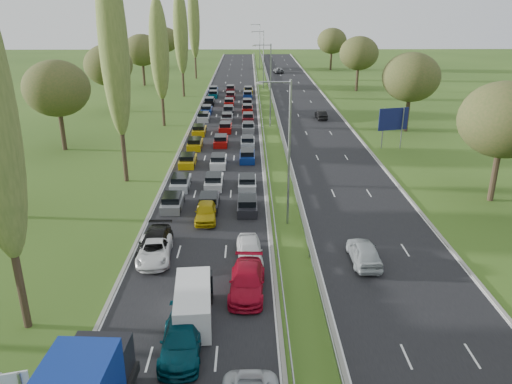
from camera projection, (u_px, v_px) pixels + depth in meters
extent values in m
plane|color=#2F4E18|center=(270.00, 124.00, 76.60)|extent=(260.00, 260.00, 0.00)
cube|color=black|center=(226.00, 120.00, 78.84)|extent=(10.50, 215.00, 0.04)
cube|color=black|center=(311.00, 120.00, 79.04)|extent=(10.50, 215.00, 0.04)
cube|color=gray|center=(262.00, 117.00, 78.73)|extent=(0.06, 215.00, 0.32)
cube|color=gray|center=(276.00, 117.00, 78.76)|extent=(0.06, 215.00, 0.32)
cylinder|color=gray|center=(289.00, 155.00, 39.90)|extent=(0.18, 0.18, 12.00)
cylinder|color=gray|center=(270.00, 86.00, 72.60)|extent=(0.18, 0.18, 12.00)
cylinder|color=gray|center=(263.00, 60.00, 105.30)|extent=(0.18, 0.18, 12.00)
cylinder|color=gray|center=(260.00, 47.00, 138.01)|extent=(0.18, 0.18, 12.00)
cylinder|color=#2D2116|center=(18.00, 271.00, 27.44)|extent=(0.44, 0.44, 7.20)
cylinder|color=#2D2116|center=(123.00, 144.00, 50.67)|extent=(0.44, 0.44, 7.92)
ellipsoid|color=#51652B|center=(114.00, 45.00, 47.23)|extent=(2.80, 2.80, 17.60)
cylinder|color=#2D2116|center=(163.00, 104.00, 74.29)|extent=(0.44, 0.44, 6.48)
ellipsoid|color=#51652B|center=(159.00, 49.00, 71.47)|extent=(2.80, 2.80, 14.40)
cylinder|color=#2D2116|center=(183.00, 78.00, 97.52)|extent=(0.44, 0.44, 7.20)
ellipsoid|color=#51652B|center=(181.00, 31.00, 94.39)|extent=(2.80, 2.80, 16.00)
cylinder|color=#2D2116|center=(196.00, 62.00, 120.75)|extent=(0.44, 0.44, 7.92)
ellipsoid|color=#51652B|center=(194.00, 20.00, 117.30)|extent=(2.80, 2.80, 17.60)
cylinder|color=#2D2116|center=(63.00, 131.00, 62.28)|extent=(0.56, 0.56, 4.84)
ellipsoid|color=#38471E|center=(57.00, 88.00, 60.40)|extent=(8.00, 8.00, 6.80)
cylinder|color=#2D2116|center=(112.00, 97.00, 84.71)|extent=(0.56, 0.56, 4.84)
ellipsoid|color=#38471E|center=(108.00, 65.00, 82.83)|extent=(8.00, 8.00, 6.80)
cylinder|color=#2D2116|center=(144.00, 75.00, 110.87)|extent=(0.56, 0.56, 4.84)
ellipsoid|color=#38471E|center=(142.00, 50.00, 108.99)|extent=(8.00, 8.00, 6.80)
cylinder|color=#2D2116|center=(166.00, 59.00, 140.77)|extent=(0.56, 0.56, 4.84)
ellipsoid|color=#38471E|center=(165.00, 40.00, 138.89)|extent=(8.00, 8.00, 6.80)
cylinder|color=#2D2116|center=(494.00, 176.00, 46.12)|extent=(0.56, 0.56, 4.84)
ellipsoid|color=#38471E|center=(504.00, 120.00, 44.24)|extent=(8.00, 8.00, 6.80)
cylinder|color=#2D2116|center=(407.00, 115.00, 71.35)|extent=(0.56, 0.56, 4.84)
ellipsoid|color=#38471E|center=(411.00, 77.00, 69.47)|extent=(8.00, 8.00, 6.80)
cylinder|color=#2D2116|center=(357.00, 79.00, 104.05)|extent=(0.56, 0.56, 4.84)
ellipsoid|color=#38471E|center=(359.00, 53.00, 102.17)|extent=(8.00, 8.00, 6.80)
cylinder|color=#2D2116|center=(331.00, 61.00, 136.76)|extent=(0.56, 0.56, 4.84)
ellipsoid|color=#38471E|center=(332.00, 41.00, 134.88)|extent=(8.00, 8.00, 6.80)
cube|color=slate|center=(173.00, 203.00, 45.05)|extent=(1.75, 4.00, 0.80)
cube|color=#B2B7BC|center=(181.00, 184.00, 50.00)|extent=(1.75, 4.00, 0.80)
cube|color=#BF990C|center=(188.00, 162.00, 56.91)|extent=(1.75, 4.00, 0.80)
cube|color=#BF990C|center=(195.00, 145.00, 63.56)|extent=(1.75, 4.00, 0.80)
cube|color=#BF990C|center=(199.00, 131.00, 70.36)|extent=(1.75, 4.00, 0.80)
cube|color=#B2B7BC|center=(204.00, 118.00, 78.49)|extent=(1.75, 4.00, 0.80)
cube|color=navy|center=(207.00, 111.00, 83.78)|extent=(1.75, 4.00, 0.80)
cube|color=black|center=(210.00, 102.00, 90.69)|extent=(1.75, 4.00, 0.80)
cube|color=#053F4C|center=(213.00, 95.00, 97.73)|extent=(1.75, 4.00, 0.80)
cube|color=navy|center=(213.00, 91.00, 102.59)|extent=(1.75, 4.00, 0.80)
cube|color=black|center=(209.00, 204.00, 45.02)|extent=(1.75, 4.00, 0.80)
cube|color=silver|center=(214.00, 182.00, 50.30)|extent=(1.75, 4.00, 0.80)
cube|color=silver|center=(219.00, 162.00, 56.69)|extent=(1.75, 4.00, 0.80)
cube|color=#A50C0A|center=(221.00, 142.00, 64.94)|extent=(1.75, 4.00, 0.80)
cube|color=#A50C0A|center=(225.00, 128.00, 71.89)|extent=(1.75, 4.00, 0.80)
cube|color=slate|center=(227.00, 119.00, 77.98)|extent=(1.75, 4.00, 0.80)
cube|color=black|center=(228.00, 111.00, 83.47)|extent=(1.75, 4.00, 0.80)
cube|color=#A50C0A|center=(229.00, 103.00, 89.79)|extent=(1.75, 4.00, 0.80)
cube|color=#590F14|center=(231.00, 96.00, 96.26)|extent=(1.75, 4.00, 0.80)
cube|color=#590F14|center=(231.00, 90.00, 103.94)|extent=(1.75, 4.00, 0.80)
cube|color=black|center=(247.00, 206.00, 44.41)|extent=(1.75, 4.00, 0.80)
cube|color=#B2B7BC|center=(247.00, 184.00, 49.88)|extent=(1.75, 4.00, 0.80)
cube|color=navy|center=(247.00, 157.00, 58.57)|extent=(1.75, 4.00, 0.80)
cube|color=#B2B7BC|center=(248.00, 143.00, 64.38)|extent=(1.75, 4.00, 0.80)
cube|color=slate|center=(248.00, 128.00, 71.92)|extent=(1.75, 4.00, 0.80)
cube|color=#590F14|center=(248.00, 118.00, 78.06)|extent=(1.75, 4.00, 0.80)
cube|color=#A50C0A|center=(247.00, 110.00, 84.53)|extent=(1.75, 4.00, 0.80)
cube|color=black|center=(247.00, 104.00, 89.30)|extent=(1.75, 4.00, 0.80)
cube|color=navy|center=(248.00, 96.00, 97.13)|extent=(1.75, 4.00, 0.80)
cube|color=#BF990C|center=(248.00, 91.00, 102.39)|extent=(1.75, 4.00, 0.80)
imported|color=white|center=(155.00, 250.00, 35.92)|extent=(2.71, 5.21, 1.40)
imported|color=black|center=(155.00, 243.00, 36.91)|extent=(2.22, 5.31, 1.53)
imported|color=#043644|center=(182.00, 339.00, 26.34)|extent=(2.24, 5.30, 1.53)
imported|color=#B79C0C|center=(206.00, 211.00, 42.46)|extent=(1.90, 4.51, 1.52)
imported|color=#A60A21|center=(247.00, 281.00, 31.78)|extent=(2.49, 5.52, 1.57)
imported|color=white|center=(249.00, 250.00, 35.86)|extent=(2.05, 4.58, 1.53)
imported|color=#A3A9AC|center=(364.00, 252.00, 35.43)|extent=(1.91, 4.72, 1.61)
imported|color=black|center=(321.00, 115.00, 79.34)|extent=(1.58, 4.12, 1.34)
imported|color=slate|center=(278.00, 70.00, 131.66)|extent=(2.65, 5.03, 1.35)
cube|color=black|center=(99.00, 367.00, 23.21)|extent=(2.66, 2.40, 2.20)
cube|color=silver|center=(193.00, 304.00, 28.89)|extent=(2.03, 5.08, 2.03)
cube|color=black|center=(197.00, 285.00, 31.02)|extent=(1.98, 0.81, 1.63)
cylinder|color=black|center=(182.00, 299.00, 30.66)|extent=(0.25, 0.69, 0.69)
cylinder|color=black|center=(206.00, 332.00, 27.64)|extent=(0.25, 0.69, 0.69)
cube|color=silver|center=(11.00, 382.00, 22.22)|extent=(1.48, 0.46, 1.00)
cylinder|color=gray|center=(383.00, 129.00, 62.70)|extent=(0.16, 0.16, 5.20)
cylinder|color=gray|center=(402.00, 128.00, 62.74)|extent=(0.16, 0.16, 5.20)
cube|color=#121752|center=(393.00, 119.00, 62.29)|extent=(3.90, 1.09, 2.80)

